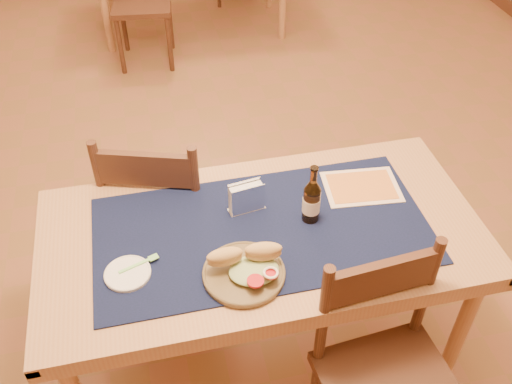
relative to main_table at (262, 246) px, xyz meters
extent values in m
cube|color=#925B3F|center=(0.00, 0.80, -0.68)|extent=(6.00, 7.00, 0.02)
cylinder|color=#AC7A51|center=(0.72, -0.32, -0.31)|extent=(0.06, 0.06, 0.71)
cylinder|color=#AC7A51|center=(-0.72, 0.32, -0.31)|extent=(0.06, 0.06, 0.71)
cylinder|color=#AC7A51|center=(0.72, 0.32, -0.31)|extent=(0.06, 0.06, 0.71)
cube|color=#AC7A51|center=(0.00, 0.00, 0.06)|extent=(1.60, 0.80, 0.04)
cube|color=#10143B|center=(0.00, 0.00, 0.09)|extent=(1.20, 0.60, 0.01)
cylinder|color=#AC7A51|center=(-0.54, 2.95, -0.31)|extent=(0.06, 0.06, 0.71)
cylinder|color=#482719|center=(-0.08, 0.64, -0.43)|extent=(0.04, 0.04, 0.47)
cylinder|color=#482719|center=(-0.44, 0.76, -0.43)|extent=(0.04, 0.04, 0.47)
cylinder|color=#482719|center=(-0.20, 0.28, -0.43)|extent=(0.04, 0.04, 0.47)
cylinder|color=#482719|center=(-0.56, 0.40, -0.43)|extent=(0.04, 0.04, 0.47)
cube|color=#482719|center=(-0.32, 0.52, -0.20)|extent=(0.56, 0.56, 0.04)
cube|color=#482719|center=(-0.38, 0.33, 0.17)|extent=(0.37, 0.15, 0.15)
cylinder|color=#482719|center=(-0.20, 0.27, 0.05)|extent=(0.04, 0.04, 0.48)
cylinder|color=#482719|center=(-0.56, 0.39, 0.05)|extent=(0.04, 0.04, 0.48)
cylinder|color=#482719|center=(0.49, -0.36, -0.43)|extent=(0.04, 0.04, 0.47)
cube|color=#482719|center=(0.30, -0.36, 0.17)|extent=(0.38, 0.06, 0.15)
cylinder|color=#482719|center=(0.11, -0.38, 0.04)|extent=(0.04, 0.04, 0.48)
cylinder|color=#482719|center=(0.49, -0.35, 0.04)|extent=(0.04, 0.04, 0.48)
cylinder|color=#482719|center=(-0.47, 2.57, -0.44)|extent=(0.04, 0.04, 0.45)
cylinder|color=#482719|center=(-0.11, 2.53, -0.44)|extent=(0.04, 0.04, 0.45)
cylinder|color=#482719|center=(-0.42, 2.93, -0.44)|extent=(0.04, 0.04, 0.45)
cylinder|color=#482719|center=(-0.06, 2.89, -0.44)|extent=(0.04, 0.04, 0.45)
cube|color=#482719|center=(-0.27, 2.73, -0.22)|extent=(0.47, 0.47, 0.04)
cylinder|color=brown|center=(-0.11, -0.19, 0.10)|extent=(0.28, 0.28, 0.02)
torus|color=brown|center=(-0.11, -0.19, 0.10)|extent=(0.28, 0.28, 0.01)
ellipsoid|color=#ACC386|center=(-0.08, -0.21, 0.12)|extent=(0.17, 0.13, 0.03)
ellipsoid|color=tan|center=(-0.16, -0.16, 0.16)|extent=(0.12, 0.06, 0.07)
ellipsoid|color=tan|center=(-0.04, -0.17, 0.16)|extent=(0.13, 0.07, 0.07)
cylinder|color=#B2171D|center=(-0.08, -0.27, 0.14)|extent=(0.06, 0.06, 0.01)
cylinder|color=#B2171D|center=(-0.03, -0.24, 0.14)|extent=(0.05, 0.05, 0.01)
torus|color=white|center=(-0.03, -0.25, 0.15)|extent=(0.05, 0.05, 0.01)
cylinder|color=white|center=(-0.48, -0.10, 0.09)|extent=(0.16, 0.16, 0.01)
torus|color=white|center=(-0.48, -0.10, 0.10)|extent=(0.15, 0.15, 0.01)
cube|color=#88E27C|center=(-0.46, -0.08, 0.10)|extent=(0.11, 0.05, 0.00)
cube|color=#88E27C|center=(-0.39, -0.06, 0.10)|extent=(0.04, 0.03, 0.00)
cylinder|color=#4A2A0D|center=(0.18, 0.02, 0.16)|extent=(0.06, 0.06, 0.14)
cone|color=#4A2A0D|center=(0.18, 0.02, 0.25)|extent=(0.06, 0.06, 0.04)
cylinder|color=#4A2A0D|center=(0.18, 0.02, 0.30)|extent=(0.02, 0.02, 0.06)
cylinder|color=#4A2A0D|center=(0.18, 0.02, 0.33)|extent=(0.03, 0.03, 0.01)
cylinder|color=#FFEBCB|center=(0.18, 0.02, 0.16)|extent=(0.06, 0.06, 0.06)
cube|color=white|center=(-0.03, 0.12, 0.09)|extent=(0.14, 0.07, 0.00)
cube|color=white|center=(-0.03, 0.09, 0.15)|extent=(0.13, 0.02, 0.12)
cube|color=white|center=(-0.04, 0.14, 0.15)|extent=(0.13, 0.02, 0.12)
cube|color=silver|center=(-0.03, 0.12, 0.15)|extent=(0.13, 0.05, 0.11)
cube|color=#3E84C7|center=(-0.03, 0.10, 0.16)|extent=(0.09, 0.02, 0.04)
cube|color=beige|center=(0.43, 0.14, 0.09)|extent=(0.31, 0.24, 0.00)
cube|color=#C77533|center=(0.43, 0.14, 0.09)|extent=(0.27, 0.20, 0.00)
camera|label=1|loc=(-0.34, -1.40, 1.56)|focal=40.00mm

